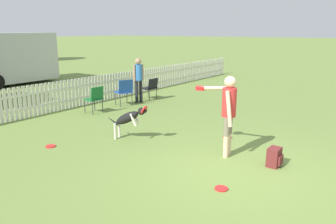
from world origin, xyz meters
TOP-DOWN VIEW (x-y plane):
  - ground_plane at (0.00, 0.00)m, footprint 240.00×240.00m
  - handler_person at (0.65, 0.58)m, footprint 0.47×1.02m
  - leaping_dog at (0.19, 2.81)m, footprint 0.39×1.08m
  - frisbee_near_handler at (-0.73, -0.05)m, footprint 0.21×0.21m
  - frisbee_near_dog at (-1.18, 3.89)m, footprint 0.21×0.21m
  - frisbee_midfield at (1.70, 1.05)m, footprint 0.21×0.21m
  - backpack_on_grass at (0.70, -0.41)m, footprint 0.29×0.25m
  - picket_fence at (0.00, 6.58)m, footprint 24.50×0.04m
  - folding_chair_blue_left at (4.10, 5.38)m, footprint 0.49×0.51m
  - folding_chair_center at (1.45, 5.40)m, footprint 0.47×0.49m
  - folding_chair_green_right at (2.74, 5.39)m, footprint 0.67×0.68m
  - spectator_standing at (3.41, 5.35)m, footprint 0.41×0.27m

SIDE VIEW (x-z plane):
  - ground_plane at x=0.00m, z-range 0.00..0.00m
  - frisbee_near_handler at x=-0.73m, z-range 0.00..0.02m
  - frisbee_near_dog at x=-1.18m, z-range 0.00..0.02m
  - frisbee_midfield at x=1.70m, z-range 0.00..0.02m
  - backpack_on_grass at x=0.70m, z-range 0.00..0.36m
  - folding_chair_blue_left at x=4.10m, z-range 0.07..0.86m
  - picket_fence at x=0.00m, z-range 0.00..0.95m
  - folding_chair_center at x=1.45m, z-range 0.08..0.92m
  - leaping_dog at x=0.19m, z-range 0.11..0.97m
  - folding_chair_green_right at x=2.74m, z-range 0.09..0.99m
  - spectator_standing at x=3.41m, z-range 0.16..1.71m
  - handler_person at x=0.65m, z-range 0.20..1.83m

